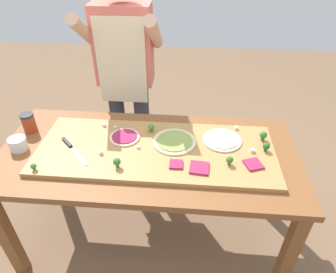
{
  "coord_description": "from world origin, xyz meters",
  "views": [
    {
      "loc": [
        0.23,
        -1.35,
        1.88
      ],
      "look_at": [
        0.12,
        0.02,
        0.88
      ],
      "focal_mm": 31.8,
      "sensor_mm": 36.0,
      "label": 1
    }
  ],
  "objects_px": {
    "flour_cup": "(18,144)",
    "prep_table": "(149,164)",
    "cheese_crumble_f": "(101,152)",
    "sauce_jar": "(29,123)",
    "chefs_knife": "(71,147)",
    "broccoli_floret_front_mid": "(117,162)",
    "broccoli_floret_front_left": "(263,135)",
    "pizza_slice_far_right": "(253,164)",
    "cheese_crumble_e": "(253,151)",
    "pizza_whole_beet_magenta": "(125,137)",
    "pizza_slice_far_left": "(199,168)",
    "cheese_crumble_d": "(115,127)",
    "pizza_whole_pesto_green": "(174,141)",
    "pizza_whole_cheese_artichoke": "(222,140)",
    "broccoli_floret_back_mid": "(230,160)",
    "broccoli_floret_center_right": "(33,166)",
    "broccoli_floret_back_left": "(266,147)",
    "cook_center": "(125,70)",
    "broccoli_floret_front_right": "(152,127)",
    "cheese_crumble_c": "(236,128)",
    "cheese_crumble_b": "(139,147)",
    "cheese_crumble_a": "(104,125)",
    "pizza_slice_center": "(176,164)"
  },
  "relations": [
    {
      "from": "pizza_whole_pesto_green",
      "to": "pizza_slice_far_left",
      "type": "height_order",
      "value": "pizza_whole_pesto_green"
    },
    {
      "from": "flour_cup",
      "to": "prep_table",
      "type": "bearing_deg",
      "value": 3.22
    },
    {
      "from": "cheese_crumble_c",
      "to": "cheese_crumble_b",
      "type": "bearing_deg",
      "value": -157.36
    },
    {
      "from": "prep_table",
      "to": "chefs_knife",
      "type": "distance_m",
      "value": 0.47
    },
    {
      "from": "broccoli_floret_front_right",
      "to": "broccoli_floret_back_left",
      "type": "bearing_deg",
      "value": -11.4
    },
    {
      "from": "chefs_knife",
      "to": "pizza_whole_pesto_green",
      "type": "relative_size",
      "value": 0.89
    },
    {
      "from": "broccoli_floret_back_left",
      "to": "cook_center",
      "type": "xyz_separation_m",
      "value": [
        -0.93,
        0.63,
        0.16
      ]
    },
    {
      "from": "broccoli_floret_back_left",
      "to": "pizza_whole_beet_magenta",
      "type": "bearing_deg",
      "value": 176.22
    },
    {
      "from": "cook_center",
      "to": "flour_cup",
      "type": "bearing_deg",
      "value": -126.43
    },
    {
      "from": "broccoli_floret_back_left",
      "to": "pizza_slice_far_right",
      "type": "bearing_deg",
      "value": -123.62
    },
    {
      "from": "cheese_crumble_c",
      "to": "pizza_slice_center",
      "type": "bearing_deg",
      "value": -133.9
    },
    {
      "from": "prep_table",
      "to": "cheese_crumble_f",
      "type": "bearing_deg",
      "value": -163.09
    },
    {
      "from": "cheese_crumble_d",
      "to": "sauce_jar",
      "type": "bearing_deg",
      "value": -175.94
    },
    {
      "from": "pizza_slice_far_right",
      "to": "cheese_crumble_d",
      "type": "bearing_deg",
      "value": 160.93
    },
    {
      "from": "broccoli_floret_front_mid",
      "to": "cheese_crumble_a",
      "type": "height_order",
      "value": "broccoli_floret_front_mid"
    },
    {
      "from": "pizza_whole_cheese_artichoke",
      "to": "pizza_slice_far_left",
      "type": "xyz_separation_m",
      "value": [
        -0.14,
        -0.26,
        -0.0
      ]
    },
    {
      "from": "broccoli_floret_back_left",
      "to": "cheese_crumble_b",
      "type": "bearing_deg",
      "value": -177.0
    },
    {
      "from": "cheese_crumble_c",
      "to": "cheese_crumble_f",
      "type": "distance_m",
      "value": 0.85
    },
    {
      "from": "cheese_crumble_a",
      "to": "pizza_slice_center",
      "type": "bearing_deg",
      "value": -34.82
    },
    {
      "from": "broccoli_floret_front_mid",
      "to": "cheese_crumble_b",
      "type": "xyz_separation_m",
      "value": [
        0.09,
        0.17,
        -0.03
      ]
    },
    {
      "from": "cheese_crumble_b",
      "to": "pizza_slice_far_left",
      "type": "bearing_deg",
      "value": -22.58
    },
    {
      "from": "cheese_crumble_d",
      "to": "flour_cup",
      "type": "bearing_deg",
      "value": -157.0
    },
    {
      "from": "sauce_jar",
      "to": "cheese_crumble_a",
      "type": "bearing_deg",
      "value": 6.85
    },
    {
      "from": "chefs_knife",
      "to": "broccoli_floret_front_mid",
      "type": "distance_m",
      "value": 0.34
    },
    {
      "from": "broccoli_floret_back_left",
      "to": "cheese_crumble_f",
      "type": "height_order",
      "value": "broccoli_floret_back_left"
    },
    {
      "from": "pizza_whole_beet_magenta",
      "to": "broccoli_floret_front_left",
      "type": "xyz_separation_m",
      "value": [
        0.83,
        0.05,
        0.03
      ]
    },
    {
      "from": "pizza_whole_cheese_artichoke",
      "to": "pizza_whole_pesto_green",
      "type": "distance_m",
      "value": 0.29
    },
    {
      "from": "pizza_slice_far_right",
      "to": "cheese_crumble_e",
      "type": "bearing_deg",
      "value": 83.75
    },
    {
      "from": "prep_table",
      "to": "cheese_crumble_b",
      "type": "distance_m",
      "value": 0.14
    },
    {
      "from": "pizza_slice_far_right",
      "to": "cook_center",
      "type": "distance_m",
      "value": 1.15
    },
    {
      "from": "chefs_knife",
      "to": "broccoli_floret_back_left",
      "type": "relative_size",
      "value": 4.35
    },
    {
      "from": "pizza_slice_far_left",
      "to": "sauce_jar",
      "type": "relative_size",
      "value": 0.8
    },
    {
      "from": "broccoli_floret_back_left",
      "to": "broccoli_floret_front_mid",
      "type": "bearing_deg",
      "value": -165.75
    },
    {
      "from": "broccoli_floret_front_mid",
      "to": "pizza_whole_pesto_green",
      "type": "bearing_deg",
      "value": 40.07
    },
    {
      "from": "pizza_slice_far_right",
      "to": "broccoli_floret_back_mid",
      "type": "distance_m",
      "value": 0.13
    },
    {
      "from": "cheese_crumble_f",
      "to": "sauce_jar",
      "type": "distance_m",
      "value": 0.57
    },
    {
      "from": "pizza_whole_pesto_green",
      "to": "cheese_crumble_b",
      "type": "xyz_separation_m",
      "value": [
        -0.2,
        -0.08,
        0.0
      ]
    },
    {
      "from": "pizza_slice_far_left",
      "to": "cheese_crumble_f",
      "type": "bearing_deg",
      "value": 171.99
    },
    {
      "from": "cheese_crumble_e",
      "to": "cook_center",
      "type": "height_order",
      "value": "cook_center"
    },
    {
      "from": "pizza_slice_center",
      "to": "broccoli_floret_front_right",
      "type": "distance_m",
      "value": 0.35
    },
    {
      "from": "chefs_knife",
      "to": "cheese_crumble_d",
      "type": "relative_size",
      "value": 14.76
    },
    {
      "from": "chefs_knife",
      "to": "broccoli_floret_front_right",
      "type": "bearing_deg",
      "value": 24.58
    },
    {
      "from": "broccoli_floret_front_left",
      "to": "broccoli_floret_back_left",
      "type": "distance_m",
      "value": 0.1
    },
    {
      "from": "pizza_slice_far_left",
      "to": "pizza_whole_cheese_artichoke",
      "type": "bearing_deg",
      "value": 62.31
    },
    {
      "from": "pizza_slice_far_left",
      "to": "cheese_crumble_e",
      "type": "distance_m",
      "value": 0.35
    },
    {
      "from": "broccoli_floret_center_right",
      "to": "chefs_knife",
      "type": "bearing_deg",
      "value": 56.15
    },
    {
      "from": "pizza_whole_pesto_green",
      "to": "broccoli_floret_center_right",
      "type": "relative_size",
      "value": 6.43
    },
    {
      "from": "pizza_whole_cheese_artichoke",
      "to": "broccoli_floret_back_left",
      "type": "xyz_separation_m",
      "value": [
        0.24,
        -0.08,
        0.02
      ]
    },
    {
      "from": "broccoli_floret_front_mid",
      "to": "broccoli_floret_front_left",
      "type": "relative_size",
      "value": 0.96
    },
    {
      "from": "cook_center",
      "to": "pizza_slice_far_left",
      "type": "bearing_deg",
      "value": -55.93
    }
  ]
}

